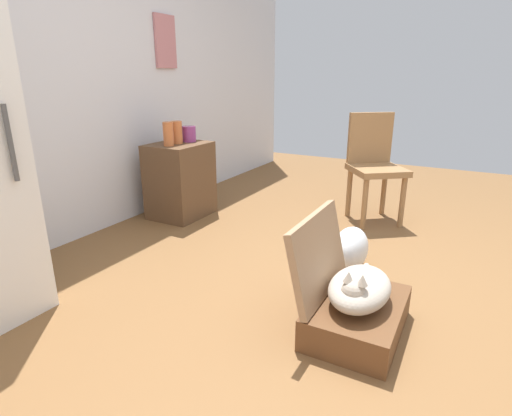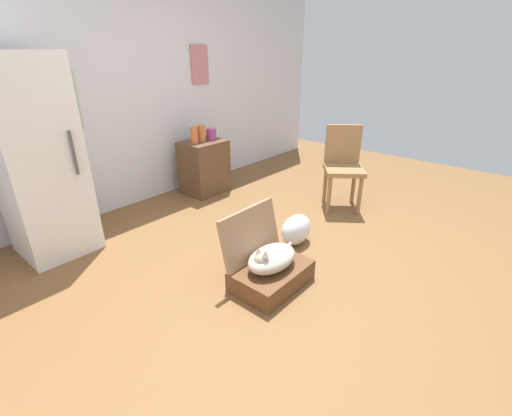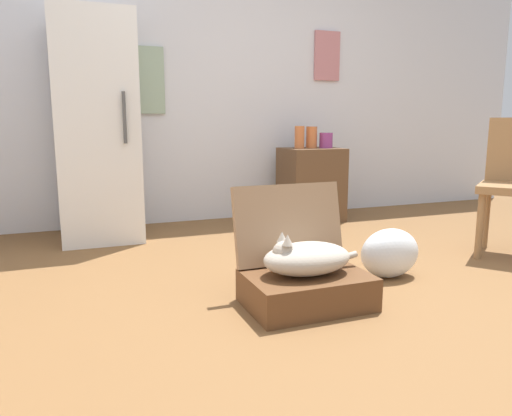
{
  "view_description": "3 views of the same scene",
  "coord_description": "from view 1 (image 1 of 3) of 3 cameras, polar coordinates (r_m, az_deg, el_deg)",
  "views": [
    {
      "loc": [
        -2.1,
        -0.38,
        1.2
      ],
      "look_at": [
        -0.24,
        0.63,
        0.5
      ],
      "focal_mm": 28.54,
      "sensor_mm": 36.0,
      "label": 1
    },
    {
      "loc": [
        -2.1,
        -1.34,
        1.63
      ],
      "look_at": [
        -0.21,
        0.28,
        0.51
      ],
      "focal_mm": 24.53,
      "sensor_mm": 36.0,
      "label": 2
    },
    {
      "loc": [
        -1.38,
        -1.97,
        0.87
      ],
      "look_at": [
        -0.39,
        0.59,
        0.38
      ],
      "focal_mm": 33.94,
      "sensor_mm": 36.0,
      "label": 3
    }
  ],
  "objects": [
    {
      "name": "side_table",
      "position": [
        3.63,
        -10.57,
        3.86
      ],
      "size": [
        0.51,
        0.42,
        0.64
      ],
      "primitive_type": "cube",
      "color": "brown",
      "rests_on": "ground"
    },
    {
      "name": "cat",
      "position": [
        2.01,
        14.39,
        -10.86
      ],
      "size": [
        0.51,
        0.28,
        0.21
      ],
      "color": "#B2A899",
      "rests_on": "suitcase_base"
    },
    {
      "name": "chair",
      "position": [
        3.58,
        16.23,
        6.04
      ],
      "size": [
        0.58,
        0.58,
        0.9
      ],
      "rotation": [
        0.0,
        0.0,
        -0.92
      ],
      "color": "olive",
      "rests_on": "ground"
    },
    {
      "name": "plastic_bag_white",
      "position": [
        2.67,
        13.06,
        -5.65
      ],
      "size": [
        0.36,
        0.21,
        0.28
      ],
      "primitive_type": "ellipsoid",
      "color": "silver",
      "rests_on": "ground"
    },
    {
      "name": "vase_tall",
      "position": [
        3.45,
        -12.19,
        10.12
      ],
      "size": [
        0.09,
        0.09,
        0.19
      ],
      "primitive_type": "cylinder",
      "color": "#CC6B38",
      "rests_on": "side_table"
    },
    {
      "name": "ground_plane",
      "position": [
        2.45,
        16.09,
        -11.95
      ],
      "size": [
        7.68,
        7.68,
        0.0
      ],
      "primitive_type": "plane",
      "color": "brown",
      "rests_on": "ground"
    },
    {
      "name": "vase_round",
      "position": [
        3.56,
        -11.07,
        10.38
      ],
      "size": [
        0.1,
        0.1,
        0.19
      ],
      "primitive_type": "cylinder",
      "color": "#CC6B38",
      "rests_on": "side_table"
    },
    {
      "name": "vase_short",
      "position": [
        3.64,
        -9.36,
        10.21
      ],
      "size": [
        0.12,
        0.12,
        0.13
      ],
      "primitive_type": "cylinder",
      "color": "#8C387A",
      "rests_on": "side_table"
    },
    {
      "name": "suitcase_lid",
      "position": [
        2.02,
        8.79,
        -6.54
      ],
      "size": [
        0.58,
        0.13,
        0.4
      ],
      "primitive_type": "cube",
      "rotation": [
        1.34,
        0.0,
        0.0
      ],
      "color": "#9B7756",
      "rests_on": "suitcase_base"
    },
    {
      "name": "wall_back",
      "position": [
        3.38,
        -24.38,
        18.35
      ],
      "size": [
        6.4,
        0.15,
        2.6
      ],
      "color": "silver",
      "rests_on": "ground"
    },
    {
      "name": "suitcase_base",
      "position": [
        2.1,
        14.11,
        -14.59
      ],
      "size": [
        0.58,
        0.41,
        0.16
      ],
      "primitive_type": "cube",
      "color": "brown",
      "rests_on": "ground"
    }
  ]
}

